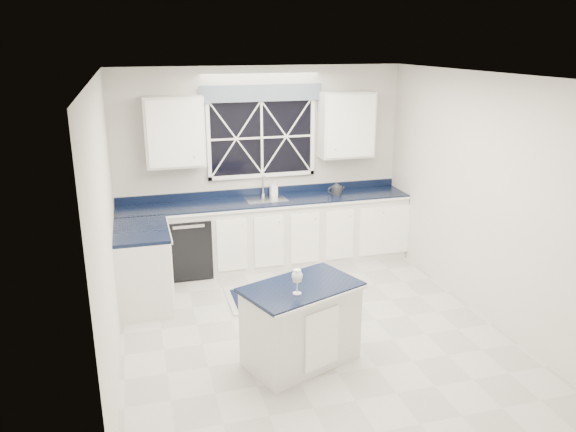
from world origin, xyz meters
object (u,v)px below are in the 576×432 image
object	(u,v)px
island	(301,324)
kettle	(337,189)
faucet	(263,185)
wine_glass	(297,277)
dishwasher	(187,244)
soap_bottle	(274,188)

from	to	relation	value
island	kettle	world-z (taller)	kettle
faucet	wine_glass	size ratio (longest dim) A/B	1.28
faucet	kettle	xyz separation A→B (m)	(1.01, -0.20, -0.08)
kettle	island	bearing A→B (deg)	-114.74
kettle	wine_glass	size ratio (longest dim) A/B	1.03
island	faucet	bearing A→B (deg)	63.23
dishwasher	kettle	bearing A→B (deg)	-0.09
soap_bottle	kettle	bearing A→B (deg)	-13.66
dishwasher	wine_glass	xyz separation A→B (m)	(0.73, -2.68, 0.56)
soap_bottle	island	bearing A→B (deg)	-98.93
kettle	soap_bottle	size ratio (longest dim) A/B	1.19
wine_glass	kettle	bearing A→B (deg)	62.83
faucet	island	xyz separation A→B (m)	(-0.28, -2.72, -0.69)
dishwasher	faucet	xyz separation A→B (m)	(1.10, 0.19, 0.69)
dishwasher	island	distance (m)	2.66
dishwasher	soap_bottle	world-z (taller)	soap_bottle
island	kettle	xyz separation A→B (m)	(1.29, 2.52, 0.61)
faucet	soap_bottle	distance (m)	0.16
faucet	wine_glass	bearing A→B (deg)	-97.26
island	soap_bottle	xyz separation A→B (m)	(0.43, 2.73, 0.64)
island	wine_glass	bearing A→B (deg)	-140.18
faucet	soap_bottle	world-z (taller)	faucet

